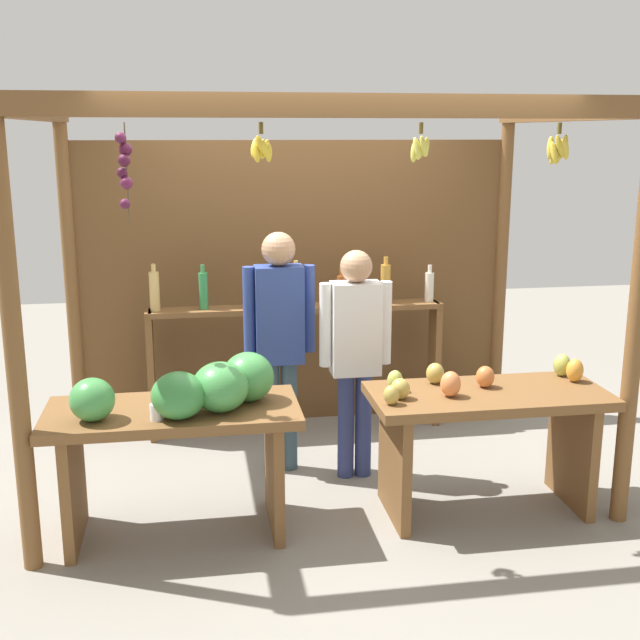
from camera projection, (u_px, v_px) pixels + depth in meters
The scene contains 7 objects.
ground_plane at pixel (315, 469), 5.54m from camera, with size 12.00×12.00×0.00m, color gray.
market_stall at pixel (304, 255), 5.69m from camera, with size 3.52×2.15×2.48m.
fruit_counter_left at pixel (185, 418), 4.47m from camera, with size 1.43×0.67×1.06m.
fruit_counter_right at pixel (485, 419), 4.82m from camera, with size 1.43×0.64×0.92m.
bottle_shelf_unit at pixel (296, 329), 6.08m from camera, with size 2.26×0.22×1.36m.
vendor_man at pixel (279, 330), 5.32m from camera, with size 0.48×0.22×1.65m.
vendor_woman at pixel (355, 345), 5.23m from camera, with size 0.48×0.21×1.55m.
Camera 1 is at (-0.79, -5.09, 2.29)m, focal length 44.67 mm.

